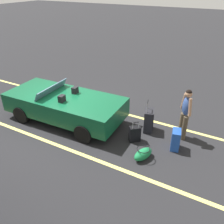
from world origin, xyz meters
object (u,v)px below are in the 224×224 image
Objects in this scene: suitcase_large_black at (149,120)px; suitcase_small_carryon at (135,134)px; convertible_car at (60,104)px; suitcase_medium_bright at (176,140)px; traveler_person at (185,112)px; duffel_bag at (143,154)px.

suitcase_large_black is 1.46× the size of suitcase_small_carryon.
convertible_car is 4.07m from suitcase_medium_bright.
traveler_person is at bearing 73.37° from suitcase_medium_bright.
suitcase_medium_bright is (-4.05, -0.26, -0.28)m from convertible_car.
traveler_person reaches higher than convertible_car.
convertible_car reaches higher than suitcase_small_carryon.
suitcase_small_carryon is (0.15, 0.76, -0.12)m from suitcase_large_black.
suitcase_large_black is 1.48m from duffel_bag.
traveler_person is (-0.04, -0.65, 0.62)m from suitcase_medium_bright.
duffel_bag is at bearing -179.68° from suitcase_small_carryon.
duffel_bag is (-0.54, 0.65, -0.09)m from suitcase_small_carryon.
suitcase_medium_bright is 0.88× the size of duffel_bag.
suitcase_small_carryon reaches higher than suitcase_medium_bright.
traveler_person is at bearing -93.97° from suitcase_small_carryon.
suitcase_medium_bright is 1.10m from duffel_bag.
convertible_car is at bearing -10.36° from duffel_bag.
convertible_car is 2.87m from suitcase_small_carryon.
suitcase_small_carryon is at bearing -3.38° from traveler_person.
suitcase_small_carryon is 1.03× the size of duffel_bag.
suitcase_medium_bright is at bearing -126.55° from duffel_bag.
suitcase_medium_bright is at bearing -118.83° from suitcase_small_carryon.
suitcase_medium_bright reaches higher than duffel_bag.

